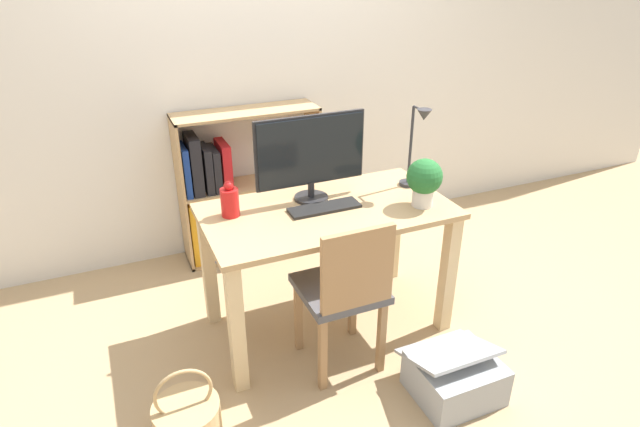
% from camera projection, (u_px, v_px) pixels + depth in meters
% --- Properties ---
extents(ground_plane, '(10.00, 10.00, 0.00)m').
position_uv_depth(ground_plane, '(327.00, 323.00, 3.14)').
color(ground_plane, tan).
extents(wall_back, '(8.00, 0.05, 2.60)m').
position_uv_depth(wall_back, '(256.00, 62.00, 3.53)').
color(wall_back, silver).
rests_on(wall_back, ground_plane).
extents(desk, '(1.31, 0.70, 0.75)m').
position_uv_depth(desk, '(327.00, 232.00, 2.87)').
color(desk, tan).
rests_on(desk, ground_plane).
extents(monitor, '(0.61, 0.18, 0.47)m').
position_uv_depth(monitor, '(311.00, 153.00, 2.80)').
color(monitor, '#232326').
rests_on(monitor, desk).
extents(keyboard, '(0.38, 0.12, 0.02)m').
position_uv_depth(keyboard, '(325.00, 208.00, 2.80)').
color(keyboard, black).
rests_on(keyboard, desk).
extents(vase, '(0.09, 0.09, 0.19)m').
position_uv_depth(vase, '(230.00, 201.00, 2.70)').
color(vase, red).
rests_on(vase, desk).
extents(desk_lamp, '(0.10, 0.19, 0.47)m').
position_uv_depth(desk_lamp, '(417.00, 140.00, 2.91)').
color(desk_lamp, '#2D2D33').
rests_on(desk_lamp, desk).
extents(potted_plant, '(0.19, 0.19, 0.26)m').
position_uv_depth(potted_plant, '(424.00, 180.00, 2.78)').
color(potted_plant, silver).
rests_on(potted_plant, desk).
extents(chair, '(0.40, 0.40, 0.87)m').
position_uv_depth(chair, '(345.00, 289.00, 2.60)').
color(chair, '#4C4C51').
rests_on(chair, ground_plane).
extents(bookshelf, '(0.96, 0.28, 1.03)m').
position_uv_depth(bookshelf, '(223.00, 196.00, 3.64)').
color(bookshelf, tan).
rests_on(bookshelf, ground_plane).
extents(basket, '(0.30, 0.30, 0.37)m').
position_uv_depth(basket, '(187.00, 418.00, 2.38)').
color(basket, tan).
rests_on(basket, ground_plane).
extents(storage_box, '(0.41, 0.42, 0.28)m').
position_uv_depth(storage_box, '(454.00, 376.00, 2.60)').
color(storage_box, '#999EA3').
rests_on(storage_box, ground_plane).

